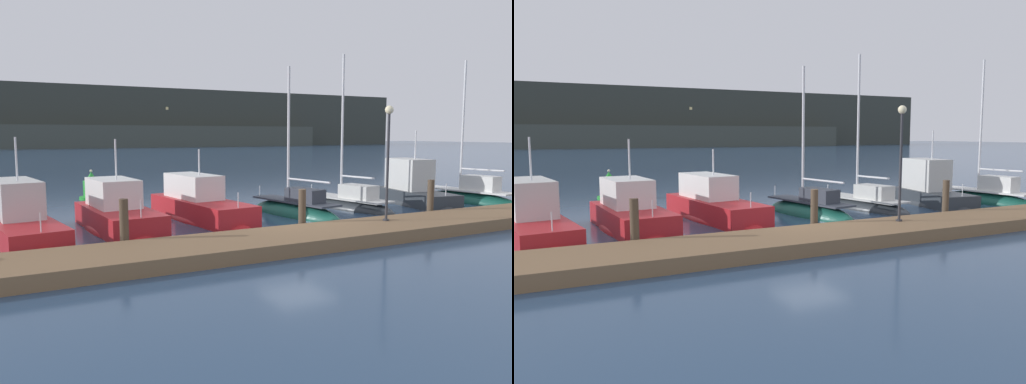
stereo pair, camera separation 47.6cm
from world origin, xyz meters
TOP-DOWN VIEW (x-y plane):
  - ground_plane at (0.00, 0.00)m, footprint 400.00×400.00m
  - dock at (0.00, -1.99)m, footprint 32.57×2.80m
  - mooring_pile_1 at (-6.61, -0.34)m, footprint 0.28×0.28m
  - mooring_pile_2 at (0.00, -0.34)m, footprint 0.28×0.28m
  - mooring_pile_3 at (6.61, -0.34)m, footprint 0.28×0.28m
  - motorboat_berth_2 at (-9.45, 3.54)m, footprint 3.13×7.47m
  - motorboat_berth_3 at (-5.96, 3.73)m, footprint 2.76×6.43m
  - motorboat_berth_4 at (-2.19, 4.58)m, footprint 3.03×7.40m
  - sailboat_berth_5 at (2.03, 3.40)m, footprint 2.40×5.88m
  - sailboat_berth_6 at (5.57, 4.00)m, footprint 2.69×5.84m
  - motorboat_berth_7 at (9.70, 3.74)m, footprint 3.11×6.22m
  - sailboat_berth_8 at (12.96, 2.87)m, footprint 2.48×6.04m
  - channel_buoy at (-5.30, 13.76)m, footprint 1.40×1.40m
  - dock_lamppost at (3.01, -1.56)m, footprint 0.32×0.32m
  - hillside_backdrop at (1.24, 135.58)m, footprint 240.00×23.00m
  - rowboat_adrift at (21.35, 8.71)m, footprint 3.11×2.25m

SIDE VIEW (x-z plane):
  - ground_plane at x=0.00m, z-range 0.00..0.00m
  - rowboat_adrift at x=21.35m, z-range -0.28..0.28m
  - sailboat_berth_5 at x=2.03m, z-range -3.61..3.87m
  - sailboat_berth_6 at x=5.57m, z-range -3.96..4.26m
  - sailboat_berth_8 at x=12.96m, z-range -3.98..4.34m
  - dock at x=0.00m, z-range 0.00..0.45m
  - motorboat_berth_2 at x=-9.45m, z-range -1.83..2.50m
  - motorboat_berth_3 at x=-5.96m, z-range -1.65..2.41m
  - motorboat_berth_4 at x=-2.19m, z-range -1.39..2.17m
  - motorboat_berth_7 at x=9.70m, z-range -1.78..2.70m
  - channel_buoy at x=-5.30m, z-range -0.25..1.47m
  - mooring_pile_2 at x=0.00m, z-range 0.00..1.69m
  - mooring_pile_1 at x=-6.61m, z-range 0.00..1.72m
  - mooring_pile_3 at x=6.61m, z-range 0.00..1.77m
  - dock_lamppost at x=3.01m, z-range 1.16..5.50m
  - hillside_backdrop at x=1.24m, z-range -0.66..16.70m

